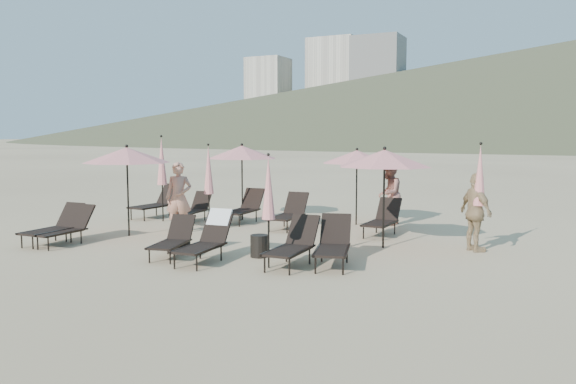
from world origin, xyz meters
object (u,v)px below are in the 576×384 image
at_px(lounger_7, 194,208).
at_px(umbrella_closed_1, 480,176).
at_px(lounger_2, 173,239).
at_px(side_table_0, 182,240).
at_px(beachgoer_a, 179,198).
at_px(beachgoer_b, 389,194).
at_px(lounger_1, 55,226).
at_px(umbrella_open_1, 385,158).
at_px(lounger_5, 333,243).
at_px(umbrella_closed_3, 209,170).
at_px(umbrella_open_3, 357,157).
at_px(umbrella_open_0, 127,155).
at_px(lounger_9, 289,212).
at_px(umbrella_closed_2, 162,162).
at_px(umbrella_closed_0, 268,188).
at_px(lounger_4, 293,244).
at_px(side_table_1, 259,246).
at_px(umbrella_open_2, 242,152).
at_px(lounger_10, 383,219).
at_px(lounger_6, 157,202).
at_px(lounger_8, 244,207).
at_px(lounger_0, 65,227).
at_px(beachgoer_c, 476,212).
at_px(lounger_3, 207,238).

bearing_deg(lounger_7, umbrella_closed_1, -12.80).
xyz_separation_m(lounger_2, side_table_0, (-0.26, 0.66, -0.16)).
height_order(beachgoer_a, beachgoer_b, beachgoer_a).
bearing_deg(lounger_7, lounger_1, -107.50).
relative_size(lounger_1, umbrella_open_1, 0.69).
relative_size(lounger_5, umbrella_closed_3, 0.74).
bearing_deg(umbrella_open_3, umbrella_open_0, -137.56).
distance_m(lounger_9, umbrella_closed_2, 4.33).
bearing_deg(umbrella_closed_0, umbrella_open_3, 91.90).
height_order(umbrella_closed_0, beachgoer_b, umbrella_closed_0).
bearing_deg(lounger_4, umbrella_closed_1, 41.19).
bearing_deg(side_table_1, umbrella_open_2, 124.14).
xyz_separation_m(lounger_4, lounger_10, (0.65, 4.19, -0.01)).
bearing_deg(lounger_7, lounger_6, 168.08).
bearing_deg(umbrella_open_0, side_table_1, -10.26).
relative_size(lounger_4, beachgoer_b, 0.90).
distance_m(lounger_8, umbrella_open_0, 4.03).
xyz_separation_m(lounger_0, lounger_9, (3.84, 4.48, 0.03)).
bearing_deg(umbrella_closed_2, lounger_9, 6.70).
relative_size(lounger_5, beachgoer_b, 0.96).
height_order(lounger_4, lounger_10, lounger_4).
bearing_deg(lounger_9, umbrella_closed_2, -176.39).
relative_size(lounger_0, lounger_1, 0.97).
xyz_separation_m(side_table_0, side_table_1, (1.95, 0.13, 0.01)).
xyz_separation_m(lounger_9, lounger_10, (2.69, 0.10, -0.02)).
bearing_deg(lounger_9, side_table_0, -106.53).
bearing_deg(lounger_2, lounger_1, 166.64).
xyz_separation_m(lounger_8, umbrella_closed_2, (-2.36, -0.90, 1.38)).
relative_size(lounger_6, umbrella_closed_2, 0.70).
distance_m(lounger_10, umbrella_open_3, 2.39).
xyz_separation_m(lounger_6, beachgoer_c, (9.99, -1.19, 0.41)).
bearing_deg(beachgoer_b, umbrella_closed_3, -55.05).
relative_size(lounger_5, side_table_0, 3.80).
xyz_separation_m(lounger_4, lounger_6, (-6.86, 4.25, 0.04)).
bearing_deg(lounger_0, umbrella_open_1, 22.47).
bearing_deg(umbrella_closed_0, lounger_2, 179.52).
bearing_deg(side_table_0, lounger_8, 100.66).
relative_size(lounger_1, umbrella_open_0, 0.69).
bearing_deg(beachgoer_a, umbrella_closed_0, -54.91).
bearing_deg(lounger_4, beachgoer_c, 42.56).
xyz_separation_m(lounger_0, lounger_2, (3.19, 0.01, -0.03)).
height_order(lounger_0, umbrella_closed_3, umbrella_closed_3).
bearing_deg(umbrella_closed_1, umbrella_open_0, -168.14).
xyz_separation_m(lounger_3, lounger_8, (-1.96, 4.94, -0.03)).
xyz_separation_m(umbrella_open_1, beachgoer_a, (-5.53, -0.42, -1.13)).
xyz_separation_m(lounger_8, umbrella_open_2, (-0.31, 0.40, 1.65)).
xyz_separation_m(lounger_10, umbrella_closed_2, (-6.76, -0.57, 1.40)).
xyz_separation_m(lounger_4, lounger_7, (-5.27, 4.07, -0.04)).
relative_size(lounger_0, umbrella_closed_3, 0.66).
bearing_deg(lounger_0, lounger_10, 34.80).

